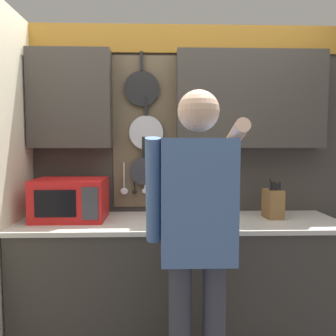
# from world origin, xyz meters

# --- Properties ---
(base_cabinet_counter) EXTENTS (2.23, 0.62, 0.93)m
(base_cabinet_counter) POSITION_xyz_m (0.00, -0.00, 0.46)
(base_cabinet_counter) COLOR #38332D
(base_cabinet_counter) RESTS_ON ground_plane
(back_wall_unit) EXTENTS (2.80, 0.20, 2.36)m
(back_wall_unit) POSITION_xyz_m (0.02, 0.27, 1.46)
(back_wall_unit) COLOR #38332D
(back_wall_unit) RESTS_ON ground_plane
(microwave) EXTENTS (0.49, 0.35, 0.29)m
(microwave) POSITION_xyz_m (-0.77, 0.04, 1.07)
(microwave) COLOR red
(microwave) RESTS_ON base_cabinet_counter
(knife_block) EXTENTS (0.12, 0.16, 0.29)m
(knife_block) POSITION_xyz_m (0.67, 0.04, 1.03)
(knife_block) COLOR brown
(knife_block) RESTS_ON base_cabinet_counter
(utensil_crock) EXTENTS (0.12, 0.12, 0.36)m
(utensil_crock) POSITION_xyz_m (-0.08, 0.04, 1.02)
(utensil_crock) COLOR white
(utensil_crock) RESTS_ON base_cabinet_counter
(person) EXTENTS (0.54, 0.66, 1.73)m
(person) POSITION_xyz_m (0.05, -0.58, 1.04)
(person) COLOR #383842
(person) RESTS_ON ground_plane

